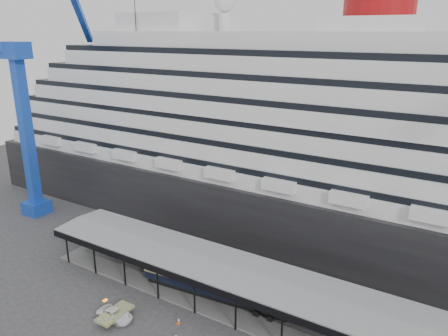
{
  "coord_description": "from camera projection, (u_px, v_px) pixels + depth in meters",
  "views": [
    {
      "loc": [
        24.29,
        -35.79,
        33.04
      ],
      "look_at": [
        -3.11,
        8.0,
        16.69
      ],
      "focal_mm": 35.0,
      "sensor_mm": 36.0,
      "label": 1
    }
  ],
  "objects": [
    {
      "name": "crane_blue",
      "position": [
        29.0,
        108.0,
        76.56
      ],
      "size": [
        22.63,
        19.19,
        47.6
      ],
      "color": "blue",
      "rests_on": "ground"
    },
    {
      "name": "ground",
      "position": [
        210.0,
        325.0,
        51.18
      ],
      "size": [
        200.0,
        200.0,
        0.0
      ],
      "primitive_type": "plane",
      "color": "#313133",
      "rests_on": "ground"
    },
    {
      "name": "port_truck",
      "position": [
        115.0,
        315.0,
        52.04
      ],
      "size": [
        4.6,
        2.16,
        1.27
      ],
      "primitive_type": "imported",
      "rotation": [
        0.0,
        0.0,
        1.58
      ],
      "color": "white",
      "rests_on": "ground"
    },
    {
      "name": "cruise_ship",
      "position": [
        318.0,
        124.0,
        71.48
      ],
      "size": [
        130.0,
        30.0,
        43.9
      ],
      "color": "black",
      "rests_on": "ground"
    },
    {
      "name": "traffic_cone_left",
      "position": [
        179.0,
        321.0,
        51.33
      ],
      "size": [
        0.42,
        0.42,
        0.79
      ],
      "rotation": [
        0.0,
        0.0,
        -0.03
      ],
      "color": "#F7590D",
      "rests_on": "ground"
    },
    {
      "name": "platform_canopy",
      "position": [
        232.0,
        287.0,
        54.51
      ],
      "size": [
        56.0,
        9.18,
        5.3
      ],
      "color": "slate",
      "rests_on": "ground"
    },
    {
      "name": "pullman_carriage",
      "position": [
        216.0,
        281.0,
        55.72
      ],
      "size": [
        20.71,
        4.64,
        20.18
      ],
      "rotation": [
        0.0,
        0.0,
        0.1
      ],
      "color": "black",
      "rests_on": "ground"
    }
  ]
}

